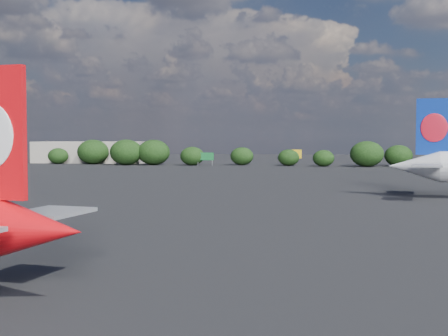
# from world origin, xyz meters

# --- Properties ---
(ground) EXTENTS (500.00, 500.00, 0.00)m
(ground) POSITION_xyz_m (0.00, 60.00, 0.00)
(ground) COLOR black
(ground) RESTS_ON ground
(terminal_building) EXTENTS (42.00, 16.00, 8.00)m
(terminal_building) POSITION_xyz_m (-65.00, 192.00, 4.00)
(terminal_building) COLOR #A1968B
(terminal_building) RESTS_ON ground
(highway_sign) EXTENTS (6.00, 0.30, 4.50)m
(highway_sign) POSITION_xyz_m (-18.00, 176.00, 3.13)
(highway_sign) COLOR #14642C
(highway_sign) RESTS_ON ground
(billboard_yellow) EXTENTS (5.00, 0.30, 5.50)m
(billboard_yellow) POSITION_xyz_m (12.00, 182.00, 3.87)
(billboard_yellow) COLOR yellow
(billboard_yellow) RESTS_ON ground
(horizon_treeline) EXTENTS (204.46, 15.12, 9.15)m
(horizon_treeline) POSITION_xyz_m (3.91, 179.21, 4.04)
(horizon_treeline) COLOR black
(horizon_treeline) RESTS_ON ground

